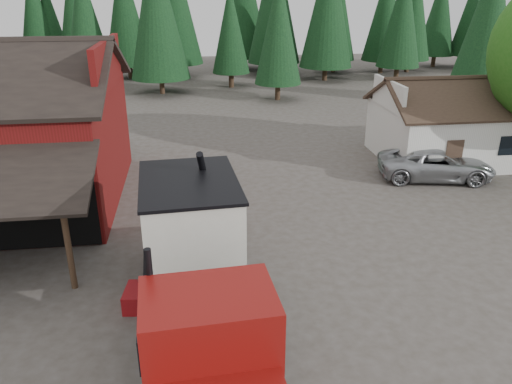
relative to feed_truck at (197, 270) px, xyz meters
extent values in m
plane|color=#443E35|center=(1.60, 1.00, -2.20)|extent=(120.00, 120.00, 0.00)
cube|color=#631010|center=(-3.40, 11.00, 3.80)|extent=(0.25, 7.00, 2.00)
cylinder|color=#382619|center=(-4.00, 3.10, -0.80)|extent=(0.20, 0.20, 2.80)
cube|color=silver|center=(14.60, 14.00, -0.70)|extent=(8.00, 6.00, 3.00)
cube|color=#38281E|center=(14.60, 12.50, 1.55)|extent=(8.60, 3.42, 1.80)
cube|color=#38281E|center=(14.60, 15.50, 1.55)|extent=(8.60, 3.42, 1.80)
cube|color=silver|center=(10.60, 14.00, 1.55)|extent=(0.20, 4.20, 1.50)
cube|color=#38281E|center=(13.10, 10.98, -1.20)|extent=(0.90, 0.06, 2.00)
cube|color=black|center=(16.10, 10.98, -0.60)|extent=(1.20, 0.06, 1.00)
cylinder|color=#382619|center=(7.60, 31.00, -1.40)|extent=(0.44, 0.44, 1.60)
cone|color=black|center=(7.60, 31.00, 3.70)|extent=(3.96, 3.96, 9.00)
cylinder|color=#382619|center=(23.60, 27.00, -1.40)|extent=(0.44, 0.44, 1.60)
cone|color=black|center=(23.60, 27.00, 4.70)|extent=(4.84, 4.84, 11.00)
cylinder|color=#382619|center=(-2.40, 35.00, -1.40)|extent=(0.44, 0.44, 1.60)
cone|color=black|center=(-2.40, 35.00, 5.20)|extent=(5.28, 5.28, 12.00)
cylinder|color=black|center=(-1.34, 1.94, -1.57)|extent=(0.48, 1.28, 1.26)
cylinder|color=black|center=(1.06, 2.10, -1.57)|extent=(0.48, 1.28, 1.26)
cylinder|color=black|center=(-1.44, 3.53, -1.57)|extent=(0.48, 1.28, 1.26)
cylinder|color=black|center=(0.95, 3.69, -1.57)|extent=(0.48, 1.28, 1.26)
cube|color=black|center=(-0.02, 0.20, -1.12)|extent=(1.89, 9.88, 0.46)
cube|color=maroon|center=(0.18, -2.94, 0.14)|extent=(2.86, 2.12, 2.11)
cube|color=black|center=(0.24, -3.85, 0.48)|extent=(2.40, 0.25, 1.03)
cylinder|color=black|center=(-1.02, -1.99, 0.77)|extent=(0.17, 0.17, 2.05)
cube|color=black|center=(0.11, -1.80, 0.08)|extent=(2.80, 0.32, 1.83)
cube|color=black|center=(-0.13, 1.79, -0.81)|extent=(3.34, 6.80, 0.18)
cube|color=beige|center=(-0.13, 1.79, 0.88)|extent=(2.87, 3.93, 1.83)
cone|color=beige|center=(-0.13, 1.79, -0.26)|extent=(2.67, 2.67, 0.80)
cube|color=black|center=(-0.13, 1.79, 1.82)|extent=(2.99, 4.05, 0.09)
cylinder|color=black|center=(0.45, 3.43, 0.77)|extent=(0.69, 2.52, 3.48)
cube|color=maroon|center=(-0.99, 4.48, -0.49)|extent=(0.74, 0.96, 0.51)
cylinder|color=silver|center=(1.45, -2.11, -1.23)|extent=(0.71, 1.18, 0.64)
imported|color=#A5A8AC|center=(12.22, 11.00, -1.41)|extent=(6.08, 3.65, 1.58)
cube|color=maroon|center=(-1.87, 1.79, -1.90)|extent=(0.83, 1.18, 0.60)
camera|label=1|loc=(0.02, -11.40, 6.88)|focal=35.00mm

